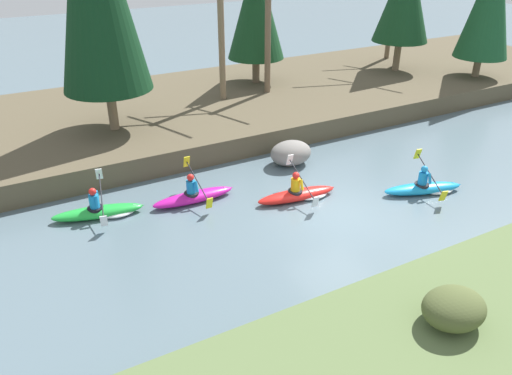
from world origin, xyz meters
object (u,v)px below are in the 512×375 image
kayaker_trailing (194,196)px  kayaker_far_back (102,211)px  kayaker_middle (300,194)px  boulder_midstream (291,153)px  kayaker_lead (426,187)px

kayaker_trailing → kayaker_far_back: bearing=171.7°
kayaker_far_back → kayaker_middle: bearing=-6.8°
boulder_midstream → kayaker_trailing: bearing=-167.4°
kayaker_middle → boulder_midstream: 2.71m
kayaker_trailing → kayaker_middle: bearing=-24.3°
kayaker_middle → kayaker_trailing: bearing=161.0°
kayaker_lead → kayaker_trailing: size_ratio=0.99×
kayaker_middle → boulder_midstream: (1.17, 2.43, 0.25)m
kayaker_lead → kayaker_far_back: size_ratio=0.99×
kayaker_lead → kayaker_middle: (-3.94, 1.63, 0.00)m
kayaker_middle → kayaker_trailing: 3.43m
kayaker_middle → kayaker_trailing: (-3.10, 1.48, 0.02)m
kayaker_far_back → boulder_midstream: (7.10, 0.48, 0.25)m
kayaker_lead → kayaker_far_back: same height
boulder_midstream → kayaker_far_back: bearing=-176.1°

